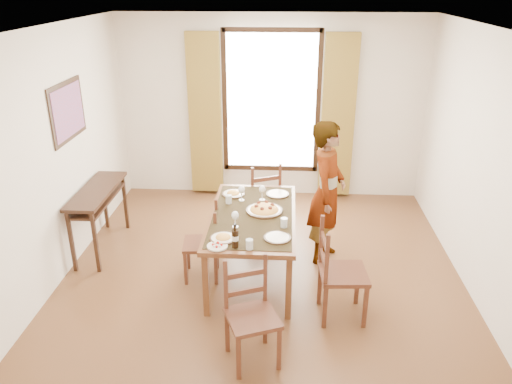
# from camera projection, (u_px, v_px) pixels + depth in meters

# --- Properties ---
(ground) EXTENTS (5.00, 5.00, 0.00)m
(ground) POSITION_uv_depth(u_px,v_px,m) (262.00, 279.00, 5.63)
(ground) COLOR #4F3518
(ground) RESTS_ON ground
(room_shell) EXTENTS (4.60, 5.10, 2.74)m
(room_shell) POSITION_uv_depth(u_px,v_px,m) (263.00, 146.00, 5.14)
(room_shell) COLOR silver
(room_shell) RESTS_ON ground
(console_table) EXTENTS (0.38, 1.20, 0.80)m
(console_table) POSITION_uv_depth(u_px,v_px,m) (97.00, 198.00, 6.03)
(console_table) COLOR black
(console_table) RESTS_ON ground
(dining_table) EXTENTS (0.93, 1.70, 0.76)m
(dining_table) POSITION_uv_depth(u_px,v_px,m) (253.00, 220.00, 5.47)
(dining_table) COLOR brown
(dining_table) RESTS_ON ground
(chair_west) EXTENTS (0.42, 0.42, 0.87)m
(chair_west) POSITION_uv_depth(u_px,v_px,m) (204.00, 244.00, 5.54)
(chair_west) COLOR #4E2A1A
(chair_west) RESTS_ON ground
(chair_north) EXTENTS (0.57, 0.57, 0.98)m
(chair_north) POSITION_uv_depth(u_px,v_px,m) (262.00, 199.00, 6.54)
(chair_north) COLOR #4E2A1A
(chair_north) RESTS_ON ground
(chair_south) EXTENTS (0.55, 0.55, 0.95)m
(chair_south) POSITION_uv_depth(u_px,v_px,m) (251.00, 317.00, 4.31)
(chair_south) COLOR #4E2A1A
(chair_south) RESTS_ON ground
(chair_east) EXTENTS (0.48, 0.48, 1.02)m
(chair_east) POSITION_uv_depth(u_px,v_px,m) (339.00, 274.00, 4.86)
(chair_east) COLOR #4E2A1A
(chair_east) RESTS_ON ground
(man) EXTENTS (0.82, 0.71, 1.70)m
(man) POSITION_uv_depth(u_px,v_px,m) (327.00, 193.00, 5.76)
(man) COLOR gray
(man) RESTS_ON ground
(plate_sw) EXTENTS (0.27, 0.27, 0.05)m
(plate_sw) POSITION_uv_depth(u_px,v_px,m) (223.00, 237.00, 4.92)
(plate_sw) COLOR silver
(plate_sw) RESTS_ON dining_table
(plate_se) EXTENTS (0.27, 0.27, 0.05)m
(plate_se) POSITION_uv_depth(u_px,v_px,m) (277.00, 236.00, 4.93)
(plate_se) COLOR silver
(plate_se) RESTS_ON dining_table
(plate_nw) EXTENTS (0.27, 0.27, 0.05)m
(plate_nw) POSITION_uv_depth(u_px,v_px,m) (233.00, 193.00, 5.93)
(plate_nw) COLOR silver
(plate_nw) RESTS_ON dining_table
(plate_ne) EXTENTS (0.27, 0.27, 0.05)m
(plate_ne) POSITION_uv_depth(u_px,v_px,m) (278.00, 193.00, 5.92)
(plate_ne) COLOR silver
(plate_ne) RESTS_ON dining_table
(pasta_platter) EXTENTS (0.40, 0.40, 0.10)m
(pasta_platter) POSITION_uv_depth(u_px,v_px,m) (264.00, 208.00, 5.49)
(pasta_platter) COLOR orange
(pasta_platter) RESTS_ON dining_table
(caprese_plate) EXTENTS (0.20, 0.20, 0.04)m
(caprese_plate) POSITION_uv_depth(u_px,v_px,m) (217.00, 245.00, 4.78)
(caprese_plate) COLOR silver
(caprese_plate) RESTS_ON dining_table
(wine_glass_a) EXTENTS (0.08, 0.08, 0.18)m
(wine_glass_a) POSITION_uv_depth(u_px,v_px,m) (235.00, 219.00, 5.13)
(wine_glass_a) COLOR white
(wine_glass_a) RESTS_ON dining_table
(wine_glass_b) EXTENTS (0.08, 0.08, 0.18)m
(wine_glass_b) POSITION_uv_depth(u_px,v_px,m) (262.00, 193.00, 5.76)
(wine_glass_b) COLOR white
(wine_glass_b) RESTS_ON dining_table
(wine_glass_c) EXTENTS (0.08, 0.08, 0.18)m
(wine_glass_c) POSITION_uv_depth(u_px,v_px,m) (242.00, 193.00, 5.75)
(wine_glass_c) COLOR white
(wine_glass_c) RESTS_ON dining_table
(tumbler_a) EXTENTS (0.07, 0.07, 0.10)m
(tumbler_a) POSITION_uv_depth(u_px,v_px,m) (284.00, 223.00, 5.15)
(tumbler_a) COLOR silver
(tumbler_a) RESTS_ON dining_table
(tumbler_b) EXTENTS (0.07, 0.07, 0.10)m
(tumbler_b) POSITION_uv_depth(u_px,v_px,m) (229.00, 199.00, 5.70)
(tumbler_b) COLOR silver
(tumbler_b) RESTS_ON dining_table
(tumbler_c) EXTENTS (0.07, 0.07, 0.10)m
(tumbler_c) POSITION_uv_depth(u_px,v_px,m) (249.00, 244.00, 4.74)
(tumbler_c) COLOR silver
(tumbler_c) RESTS_ON dining_table
(wine_bottle) EXTENTS (0.07, 0.07, 0.25)m
(wine_bottle) POSITION_uv_depth(u_px,v_px,m) (235.00, 236.00, 4.74)
(wine_bottle) COLOR black
(wine_bottle) RESTS_ON dining_table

